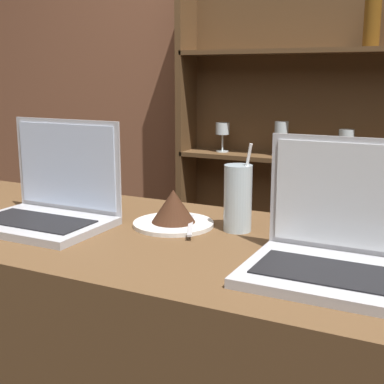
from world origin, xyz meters
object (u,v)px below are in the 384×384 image
(water_glass, at_px, (238,198))
(laptop_near, at_px, (50,201))
(cake_plate, at_px, (173,211))
(laptop_far, at_px, (344,246))

(water_glass, bearing_deg, laptop_near, -161.20)
(cake_plate, bearing_deg, laptop_near, -157.81)
(laptop_near, height_order, water_glass, laptop_near)
(laptop_far, distance_m, cake_plate, 0.45)
(laptop_far, bearing_deg, cake_plate, 162.00)
(cake_plate, distance_m, water_glass, 0.16)
(laptop_near, relative_size, water_glass, 1.54)
(laptop_far, height_order, water_glass, laptop_far)
(cake_plate, bearing_deg, water_glass, 12.20)
(laptop_far, bearing_deg, laptop_near, 178.01)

